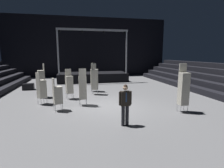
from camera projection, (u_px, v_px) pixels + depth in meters
ground_plane at (110, 107)px, 10.38m from camera, size 22.00×30.00×0.10m
arena_end_wall at (89, 47)px, 24.18m from camera, size 22.00×0.30×8.00m
stage_riser at (93, 76)px, 20.03m from camera, size 7.63×3.14×5.60m
man_with_tie at (125, 103)px, 7.40m from camera, size 0.57×0.25×1.79m
chair_stack_front_left at (69, 84)px, 11.93m from camera, size 0.55×0.55×2.05m
chair_stack_front_right at (93, 78)px, 14.36m from camera, size 0.44×0.44×2.31m
chair_stack_mid_left at (41, 88)px, 10.64m from camera, size 0.62×0.62×1.96m
chair_stack_mid_right at (57, 94)px, 9.41m from camera, size 0.56×0.56×1.79m
chair_stack_mid_centre at (83, 87)px, 10.39m from camera, size 0.45×0.45×2.22m
chair_stack_rear_left at (184, 88)px, 9.14m from camera, size 0.47×0.47×2.56m
chair_stack_rear_right at (42, 81)px, 12.31m from camera, size 0.55×0.55×2.39m
chair_stack_rear_centre at (95, 79)px, 13.23m from camera, size 0.55×0.55×2.39m
equipment_road_case at (28, 87)px, 15.17m from camera, size 0.93×0.64×0.54m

